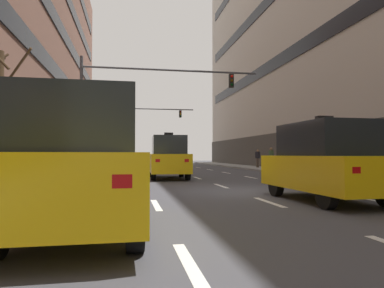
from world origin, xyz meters
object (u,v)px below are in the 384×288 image
object	(u,v)px
taxi_driving_0	(81,164)
traffic_signal_1	(132,122)
taxi_driving_4	(119,159)
taxi_driving_1	(169,157)
traffic_signal_0	(138,93)
pedestrian_1	(258,157)
taxi_driving_2	(325,162)
pedestrian_0	(271,157)
taxi_driving_3	(177,157)
street_tree_2	(86,144)

from	to	relation	value
taxi_driving_0	traffic_signal_1	xyz separation A→B (m)	(1.25, 36.08, 3.91)
taxi_driving_4	taxi_driving_1	bearing A→B (deg)	-79.30
traffic_signal_0	taxi_driving_4	bearing A→B (deg)	96.18
taxi_driving_0	pedestrian_1	bearing A→B (deg)	63.09
taxi_driving_4	traffic_signal_1	xyz separation A→B (m)	(1.30, 7.77, 4.19)
taxi_driving_2	pedestrian_0	distance (m)	17.62
taxi_driving_3	pedestrian_0	size ratio (longest dim) A/B	2.56
taxi_driving_4	traffic_signal_1	distance (m)	8.92
taxi_driving_3	pedestrian_1	distance (m)	9.44
taxi_driving_0	taxi_driving_1	bearing A→B (deg)	77.16
traffic_signal_0	traffic_signal_1	distance (m)	20.65
taxi_driving_1	traffic_signal_1	xyz separation A→B (m)	(-1.65, 23.36, 3.91)
taxi_driving_1	pedestrian_1	distance (m)	14.06
traffic_signal_0	pedestrian_0	distance (m)	11.64
taxi_driving_2	traffic_signal_0	world-z (taller)	traffic_signal_0
taxi_driving_3	traffic_signal_0	size ratio (longest dim) A/B	0.39
taxi_driving_2	taxi_driving_4	distance (m)	26.21
taxi_driving_3	pedestrian_1	bearing A→B (deg)	-49.82
taxi_driving_1	traffic_signal_1	bearing A→B (deg)	94.04
traffic_signal_0	street_tree_2	xyz separation A→B (m)	(-3.98, 8.97, -2.82)
taxi_driving_1	street_tree_2	distance (m)	12.96
traffic_signal_0	traffic_signal_1	size ratio (longest dim) A/B	1.03
pedestrian_1	taxi_driving_4	bearing A→B (deg)	158.09
taxi_driving_2	street_tree_2	distance (m)	23.29
street_tree_2	taxi_driving_0	bearing A→B (deg)	-83.85
street_tree_2	taxi_driving_3	bearing A→B (deg)	36.72
taxi_driving_4	taxi_driving_2	bearing A→B (deg)	-76.50
pedestrian_0	traffic_signal_1	bearing A→B (deg)	121.91
taxi_driving_2	pedestrian_1	world-z (taller)	taxi_driving_2
traffic_signal_1	taxi_driving_3	bearing A→B (deg)	-49.54
taxi_driving_0	taxi_driving_3	size ratio (longest dim) A/B	1.10
taxi_driving_1	pedestrian_0	distance (m)	11.02
traffic_signal_0	traffic_signal_1	xyz separation A→B (m)	(-0.10, 20.65, 0.09)
traffic_signal_0	traffic_signal_1	bearing A→B (deg)	90.27
taxi_driving_1	traffic_signal_1	distance (m)	23.74
taxi_driving_1	traffic_signal_0	distance (m)	4.93
street_tree_2	pedestrian_0	world-z (taller)	street_tree_2
pedestrian_1	pedestrian_0	bearing A→B (deg)	-95.81
taxi_driving_0	taxi_driving_3	distance (m)	31.26
traffic_signal_1	street_tree_2	bearing A→B (deg)	-108.37
taxi_driving_4	traffic_signal_0	size ratio (longest dim) A/B	0.43
taxi_driving_4	pedestrian_1	distance (m)	12.90
taxi_driving_0	taxi_driving_3	bearing A→B (deg)	79.25
taxi_driving_1	pedestrian_1	size ratio (longest dim) A/B	3.01
taxi_driving_0	taxi_driving_2	bearing A→B (deg)	24.93
traffic_signal_1	street_tree_2	world-z (taller)	traffic_signal_1
pedestrian_0	pedestrian_1	size ratio (longest dim) A/B	1.06
taxi_driving_3	taxi_driving_4	world-z (taller)	taxi_driving_3
taxi_driving_3	traffic_signal_1	bearing A→B (deg)	130.46
taxi_driving_1	taxi_driving_4	distance (m)	15.87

